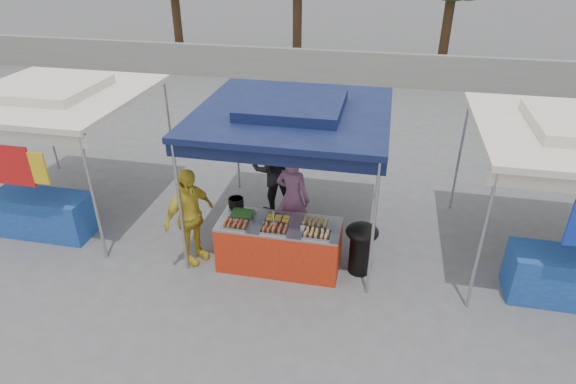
% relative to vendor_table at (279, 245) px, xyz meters
% --- Properties ---
extents(ground_plane, '(80.00, 80.00, 0.00)m').
position_rel_vendor_table_xyz_m(ground_plane, '(0.00, 0.10, -0.43)').
color(ground_plane, '#4E4E50').
extents(back_wall, '(40.00, 0.25, 1.20)m').
position_rel_vendor_table_xyz_m(back_wall, '(0.00, 11.10, 0.17)').
color(back_wall, slate).
rests_on(back_wall, ground_plane).
extents(main_canopy, '(3.20, 3.20, 2.57)m').
position_rel_vendor_table_xyz_m(main_canopy, '(0.00, 1.07, 1.94)').
color(main_canopy, '#A3A3AA').
rests_on(main_canopy, ground_plane).
extents(neighbor_stall_left, '(3.20, 3.20, 2.57)m').
position_rel_vendor_table_xyz_m(neighbor_stall_left, '(-4.50, 0.67, 1.18)').
color(neighbor_stall_left, '#A3A3AA').
rests_on(neighbor_stall_left, ground_plane).
extents(vendor_table, '(2.00, 0.80, 0.85)m').
position_rel_vendor_table_xyz_m(vendor_table, '(0.00, 0.00, 0.00)').
color(vendor_table, '#A9250F').
rests_on(vendor_table, ground_plane).
extents(food_tray_fl, '(0.42, 0.30, 0.07)m').
position_rel_vendor_table_xyz_m(food_tray_fl, '(-0.66, -0.24, 0.46)').
color(food_tray_fl, '#AEAEB3').
rests_on(food_tray_fl, vendor_table).
extents(food_tray_fm, '(0.42, 0.30, 0.07)m').
position_rel_vendor_table_xyz_m(food_tray_fm, '(-0.02, -0.24, 0.46)').
color(food_tray_fm, '#AEAEB3').
rests_on(food_tray_fm, vendor_table).
extents(food_tray_fr, '(0.42, 0.30, 0.07)m').
position_rel_vendor_table_xyz_m(food_tray_fr, '(0.65, -0.24, 0.46)').
color(food_tray_fr, '#AEAEB3').
rests_on(food_tray_fr, vendor_table).
extents(food_tray_bl, '(0.42, 0.30, 0.07)m').
position_rel_vendor_table_xyz_m(food_tray_bl, '(-0.65, 0.10, 0.46)').
color(food_tray_bl, '#AEAEB3').
rests_on(food_tray_bl, vendor_table).
extents(food_tray_bm, '(0.42, 0.30, 0.07)m').
position_rel_vendor_table_xyz_m(food_tray_bm, '(-0.03, 0.07, 0.46)').
color(food_tray_bm, '#AEAEB3').
rests_on(food_tray_bm, vendor_table).
extents(food_tray_br, '(0.42, 0.30, 0.07)m').
position_rel_vendor_table_xyz_m(food_tray_br, '(0.57, 0.08, 0.46)').
color(food_tray_br, '#AEAEB3').
rests_on(food_tray_br, vendor_table).
extents(cooking_pot, '(0.26, 0.26, 0.15)m').
position_rel_vendor_table_xyz_m(cooking_pot, '(-0.84, 0.38, 0.50)').
color(cooking_pot, black).
rests_on(cooking_pot, vendor_table).
extents(skewer_cup, '(0.09, 0.09, 0.11)m').
position_rel_vendor_table_xyz_m(skewer_cup, '(-0.05, -0.13, 0.48)').
color(skewer_cup, '#A3A3AA').
rests_on(skewer_cup, vendor_table).
extents(wok_burner, '(0.54, 0.54, 0.90)m').
position_rel_vendor_table_xyz_m(wok_burner, '(1.33, 0.14, 0.11)').
color(wok_burner, black).
rests_on(wok_burner, ground_plane).
extents(crate_left, '(0.48, 0.33, 0.29)m').
position_rel_vendor_table_xyz_m(crate_left, '(-0.46, 0.70, -0.28)').
color(crate_left, navy).
rests_on(crate_left, ground_plane).
extents(crate_right, '(0.51, 0.36, 0.31)m').
position_rel_vendor_table_xyz_m(crate_right, '(0.27, 0.63, -0.27)').
color(crate_right, navy).
rests_on(crate_right, ground_plane).
extents(crate_stacked, '(0.48, 0.33, 0.29)m').
position_rel_vendor_table_xyz_m(crate_stacked, '(0.27, 0.63, 0.02)').
color(crate_stacked, navy).
rests_on(crate_stacked, crate_right).
extents(vendor_woman, '(0.73, 0.59, 1.75)m').
position_rel_vendor_table_xyz_m(vendor_woman, '(0.06, 0.81, 0.45)').
color(vendor_woman, '#784C6D').
rests_on(vendor_woman, ground_plane).
extents(helper_man, '(1.05, 0.92, 1.82)m').
position_rel_vendor_table_xyz_m(helper_man, '(-0.49, 1.78, 0.49)').
color(helper_man, black).
rests_on(helper_man, ground_plane).
extents(customer_person, '(0.83, 1.09, 1.72)m').
position_rel_vendor_table_xyz_m(customer_person, '(-1.49, -0.13, 0.44)').
color(customer_person, gold).
rests_on(customer_person, ground_plane).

